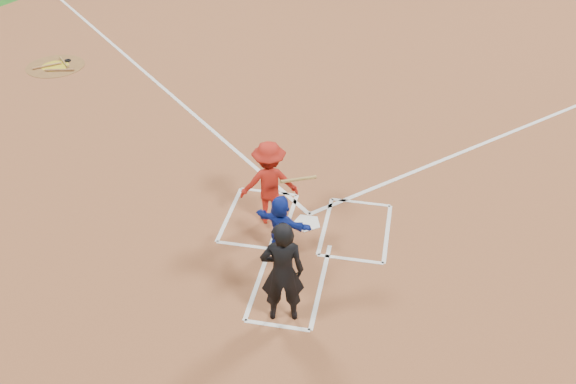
% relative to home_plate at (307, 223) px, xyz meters
% --- Properties ---
extents(ground, '(120.00, 120.00, 0.00)m').
position_rel_home_plate_xyz_m(ground, '(0.00, 0.00, -0.02)').
color(ground, '#185816').
rests_on(ground, ground).
extents(home_plate_dirt, '(28.00, 28.00, 0.01)m').
position_rel_home_plate_xyz_m(home_plate_dirt, '(0.00, 6.00, -0.01)').
color(home_plate_dirt, brown).
rests_on(home_plate_dirt, ground).
extents(home_plate, '(0.60, 0.60, 0.02)m').
position_rel_home_plate_xyz_m(home_plate, '(0.00, 0.00, 0.00)').
color(home_plate, white).
rests_on(home_plate, home_plate_dirt).
extents(on_deck_circle, '(1.70, 1.70, 0.01)m').
position_rel_home_plate_xyz_m(on_deck_circle, '(-8.63, 6.04, -0.00)').
color(on_deck_circle, brown).
rests_on(on_deck_circle, home_plate_dirt).
extents(on_deck_logo, '(0.80, 0.80, 0.00)m').
position_rel_home_plate_xyz_m(on_deck_logo, '(-8.63, 6.04, 0.00)').
color(on_deck_logo, gold).
rests_on(on_deck_logo, on_deck_circle).
extents(on_deck_bat_a, '(0.61, 0.66, 0.06)m').
position_rel_home_plate_xyz_m(on_deck_bat_a, '(-8.48, 6.29, 0.03)').
color(on_deck_bat_a, olive).
rests_on(on_deck_bat_a, on_deck_circle).
extents(on_deck_bat_b, '(0.68, 0.60, 0.06)m').
position_rel_home_plate_xyz_m(on_deck_bat_b, '(-8.83, 5.94, 0.03)').
color(on_deck_bat_b, '#905D35').
rests_on(on_deck_bat_b, on_deck_circle).
extents(on_deck_bat_c, '(0.83, 0.26, 0.06)m').
position_rel_home_plate_xyz_m(on_deck_bat_c, '(-8.33, 5.74, 0.03)').
color(on_deck_bat_c, brown).
rests_on(on_deck_bat_c, on_deck_circle).
extents(bat_weight_donut, '(0.19, 0.19, 0.05)m').
position_rel_home_plate_xyz_m(bat_weight_donut, '(-8.43, 6.44, 0.03)').
color(bat_weight_donut, black).
rests_on(bat_weight_donut, on_deck_circle).
extents(catcher, '(1.20, 0.68, 1.23)m').
position_rel_home_plate_xyz_m(catcher, '(-0.33, -0.94, 0.61)').
color(catcher, '#132AA1').
rests_on(catcher, home_plate_dirt).
extents(umpire, '(0.79, 0.61, 1.93)m').
position_rel_home_plate_xyz_m(umpire, '(0.04, -2.56, 0.96)').
color(umpire, black).
rests_on(umpire, home_plate_dirt).
extents(chalk_markings, '(28.35, 17.32, 0.01)m').
position_rel_home_plate_xyz_m(chalk_markings, '(0.00, 5.29, -0.01)').
color(chalk_markings, white).
rests_on(chalk_markings, home_plate_dirt).
extents(batter_at_plate, '(1.54, 0.96, 1.75)m').
position_rel_home_plate_xyz_m(batter_at_plate, '(-0.74, -0.02, 0.87)').
color(batter_at_plate, '#B31E13').
rests_on(batter_at_plate, home_plate_dirt).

